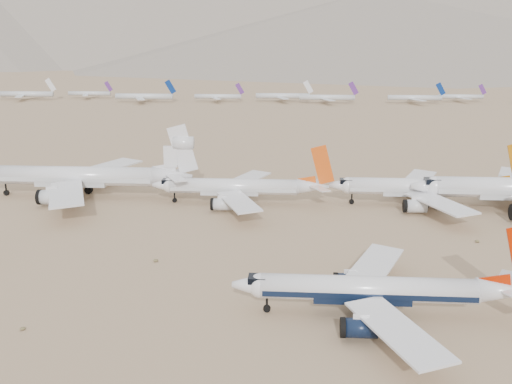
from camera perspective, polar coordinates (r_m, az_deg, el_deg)
ground at (r=101.43m, az=5.16°, el=-10.43°), size 7000.00×7000.00×0.00m
main_airliner at (r=95.00m, az=12.39°, el=-9.56°), size 46.38×45.30×16.37m
row2_gold_tail at (r=160.52m, az=16.67°, el=0.42°), size 50.37×49.26×17.93m
row2_orange_tail at (r=155.49m, az=-1.52°, el=0.48°), size 46.99×45.97×16.76m
row2_white_trijet at (r=168.88m, az=-16.46°, el=1.55°), size 60.44×59.07×21.42m
distant_storage_row at (r=427.29m, az=0.76°, el=9.58°), size 502.61×63.41×14.41m
desert_scrub at (r=84.52m, az=-16.52°, el=-16.33°), size 206.06×121.67×0.63m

